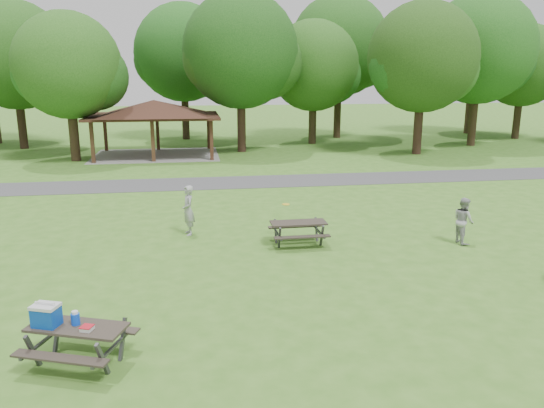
{
  "coord_description": "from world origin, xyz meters",
  "views": [
    {
      "loc": [
        -1.59,
        -12.96,
        5.58
      ],
      "look_at": [
        1.0,
        4.0,
        1.3
      ],
      "focal_mm": 35.0,
      "sensor_mm": 36.0,
      "label": 1
    }
  ],
  "objects": [
    {
      "name": "tree_row_g",
      "position": [
        14.09,
        22.03,
        6.33
      ],
      "size": [
        7.77,
        7.4,
        10.25
      ],
      "color": "black",
      "rests_on": "ground"
    },
    {
      "name": "pavilion",
      "position": [
        -4.0,
        24.0,
        3.06
      ],
      "size": [
        8.6,
        7.01,
        3.76
      ],
      "color": "#332012",
      "rests_on": "ground"
    },
    {
      "name": "picnic_table_near",
      "position": [
        -4.1,
        -3.07,
        0.76
      ],
      "size": [
        2.31,
        2.09,
        1.32
      ],
      "color": "#2D2721",
      "rests_on": "ground"
    },
    {
      "name": "frisbee_catcher",
      "position": [
        7.28,
        2.85,
        0.78
      ],
      "size": [
        0.63,
        0.79,
        1.56
      ],
      "primitive_type": "imported",
      "rotation": [
        0.0,
        0.0,
        1.62
      ],
      "color": "#A5A5A7",
      "rests_on": "ground"
    },
    {
      "name": "tree_row_e",
      "position": [
        2.1,
        25.03,
        6.78
      ],
      "size": [
        8.4,
        8.0,
        11.02
      ],
      "color": "black",
      "rests_on": "ground"
    },
    {
      "name": "tree_row_c",
      "position": [
        -13.9,
        29.03,
        6.54
      ],
      "size": [
        8.19,
        7.8,
        10.67
      ],
      "color": "black",
      "rests_on": "ground"
    },
    {
      "name": "ground",
      "position": [
        0.0,
        0.0,
        0.0
      ],
      "size": [
        160.0,
        160.0,
        0.0
      ],
      "primitive_type": "plane",
      "color": "#3C6F1F",
      "rests_on": "ground"
    },
    {
      "name": "frisbee_in_flight",
      "position": [
        1.53,
        4.34,
        1.18
      ],
      "size": [
        0.28,
        0.28,
        0.02
      ],
      "color": "yellow",
      "rests_on": "ground"
    },
    {
      "name": "frisbee_thrower",
      "position": [
        -1.78,
        5.2,
        0.88
      ],
      "size": [
        0.55,
        0.71,
        1.76
      ],
      "primitive_type": "imported",
      "rotation": [
        0.0,
        0.0,
        -1.36
      ],
      "color": "#98989A",
      "rests_on": "ground"
    },
    {
      "name": "tree_row_i",
      "position": [
        26.08,
        29.03,
        5.91
      ],
      "size": [
        7.14,
        6.8,
        9.52
      ],
      "color": "black",
      "rests_on": "ground"
    },
    {
      "name": "tree_deep_d",
      "position": [
        24.1,
        33.53,
        7.03
      ],
      "size": [
        8.4,
        8.0,
        11.27
      ],
      "color": "#322116",
      "rests_on": "ground"
    },
    {
      "name": "tree_deep_b",
      "position": [
        -1.9,
        33.03,
        6.89
      ],
      "size": [
        8.4,
        8.0,
        11.13
      ],
      "color": "black",
      "rests_on": "ground"
    },
    {
      "name": "tree_row_d",
      "position": [
        -8.92,
        22.53,
        5.77
      ],
      "size": [
        6.93,
        6.6,
        9.27
      ],
      "color": "black",
      "rests_on": "ground"
    },
    {
      "name": "tree_row_f",
      "position": [
        8.09,
        28.53,
        5.84
      ],
      "size": [
        7.35,
        7.0,
        9.55
      ],
      "color": "black",
      "rests_on": "ground"
    },
    {
      "name": "picnic_table_middle",
      "position": [
        1.82,
        3.54,
        0.59
      ],
      "size": [
        1.85,
        1.5,
        0.8
      ],
      "color": "#2B251F",
      "rests_on": "ground"
    },
    {
      "name": "tree_row_h",
      "position": [
        20.1,
        25.53,
        7.03
      ],
      "size": [
        8.61,
        8.2,
        11.37
      ],
      "color": "#2F1F15",
      "rests_on": "ground"
    },
    {
      "name": "asphalt_path",
      "position": [
        0.0,
        14.0,
        0.01
      ],
      "size": [
        120.0,
        3.2,
        0.02
      ],
      "primitive_type": "cube",
      "color": "#404042",
      "rests_on": "ground"
    },
    {
      "name": "tree_deep_c",
      "position": [
        11.1,
        32.03,
        7.44
      ],
      "size": [
        8.82,
        8.4,
        11.9
      ],
      "color": "black",
      "rests_on": "ground"
    }
  ]
}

